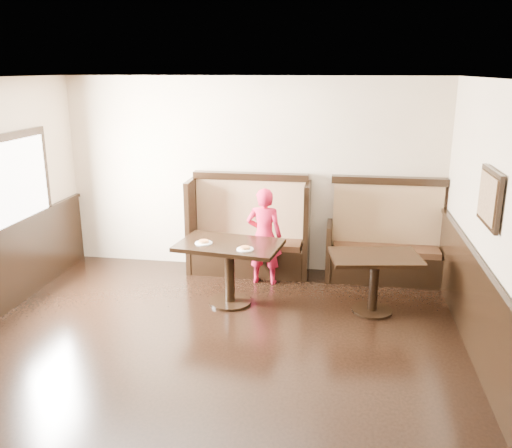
% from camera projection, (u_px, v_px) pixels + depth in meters
% --- Properties ---
extents(ground, '(7.00, 7.00, 0.00)m').
position_uv_depth(ground, '(188.00, 398.00, 4.93)').
color(ground, black).
rests_on(ground, ground).
extents(room_shell, '(7.00, 7.00, 7.00)m').
position_uv_depth(room_shell, '(163.00, 316.00, 5.06)').
color(room_shell, '#C1AD8C').
rests_on(room_shell, ground).
extents(booth_main, '(1.75, 0.72, 1.45)m').
position_uv_depth(booth_main, '(249.00, 237.00, 7.91)').
color(booth_main, black).
rests_on(booth_main, ground).
extents(booth_neighbor, '(1.65, 0.72, 1.45)m').
position_uv_depth(booth_neighbor, '(385.00, 246.00, 7.62)').
color(booth_neighbor, black).
rests_on(booth_neighbor, ground).
extents(table_main, '(1.36, 0.96, 0.80)m').
position_uv_depth(table_main, '(229.00, 257.00, 6.77)').
color(table_main, black).
rests_on(table_main, ground).
extents(table_neighbor, '(1.15, 0.85, 0.73)m').
position_uv_depth(table_neighbor, '(375.00, 270.00, 6.55)').
color(table_neighbor, black).
rests_on(table_neighbor, ground).
extents(child, '(0.51, 0.34, 1.35)m').
position_uv_depth(child, '(264.00, 236.00, 7.43)').
color(child, '#BA1333').
rests_on(child, ground).
extents(pizza_plate_left, '(0.22, 0.22, 0.04)m').
position_uv_depth(pizza_plate_left, '(204.00, 242.00, 6.71)').
color(pizza_plate_left, white).
rests_on(pizza_plate_left, table_main).
extents(pizza_plate_right, '(0.21, 0.21, 0.04)m').
position_uv_depth(pizza_plate_right, '(245.00, 249.00, 6.48)').
color(pizza_plate_right, white).
rests_on(pizza_plate_right, table_main).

